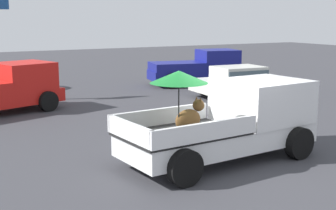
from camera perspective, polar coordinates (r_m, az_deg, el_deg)
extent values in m
plane|color=#38383D|center=(11.73, 6.24, -6.70)|extent=(80.00, 80.00, 0.00)
cylinder|color=black|center=(13.45, 9.35, -2.74)|extent=(0.82, 0.34, 0.80)
cylinder|color=black|center=(12.14, 15.66, -4.48)|extent=(0.82, 0.34, 0.80)
cylinder|color=black|center=(11.43, -3.69, -5.04)|extent=(0.82, 0.34, 0.80)
cylinder|color=black|center=(9.85, 2.06, -7.63)|extent=(0.82, 0.34, 0.80)
cube|color=white|center=(11.57, 6.30, -4.01)|extent=(5.13, 2.20, 0.50)
cube|color=white|center=(12.33, 11.38, 0.52)|extent=(2.25, 2.03, 1.08)
cube|color=#4C606B|center=(13.02, 14.54, 1.81)|extent=(0.20, 1.72, 0.64)
cube|color=black|center=(10.82, 1.64, -3.45)|extent=(2.94, 2.06, 0.06)
cube|color=white|center=(11.51, -1.00, -1.41)|extent=(2.80, 0.33, 0.40)
cube|color=white|center=(10.05, 4.67, -3.24)|extent=(2.80, 0.33, 0.40)
cube|color=white|center=(10.07, -4.66, -3.21)|extent=(0.25, 1.84, 0.40)
ellipsoid|color=brown|center=(10.84, 2.45, -1.86)|extent=(0.70, 0.37, 0.52)
sphere|color=brown|center=(10.95, 3.73, -0.03)|extent=(0.30, 0.30, 0.28)
cone|color=brown|center=(10.99, 3.49, 0.75)|extent=(0.10, 0.10, 0.12)
cone|color=brown|center=(10.87, 4.00, 0.63)|extent=(0.10, 0.10, 0.12)
cylinder|color=black|center=(10.59, 1.32, -0.30)|extent=(0.03, 0.03, 1.19)
cone|color=#19722D|center=(10.48, 1.33, 3.45)|extent=(1.42, 1.42, 0.28)
cylinder|color=black|center=(25.88, 6.01, 3.73)|extent=(0.80, 0.41, 0.76)
cylinder|color=black|center=(24.15, 7.75, 3.20)|extent=(0.80, 0.41, 0.76)
cylinder|color=black|center=(24.83, -0.83, 3.50)|extent=(0.80, 0.41, 0.76)
cylinder|color=black|center=(23.02, 0.46, 2.93)|extent=(0.80, 0.41, 0.76)
cube|color=navy|center=(24.40, 3.40, 3.75)|extent=(5.07, 2.77, 0.50)
cube|color=navy|center=(24.75, 6.05, 5.56)|extent=(2.24, 2.16, 1.00)
cube|color=navy|center=(24.02, 1.17, 4.74)|extent=(3.02, 2.33, 0.40)
cylinder|color=black|center=(19.70, -17.31, 1.12)|extent=(0.80, 0.48, 0.76)
cylinder|color=black|center=(18.08, -14.36, 0.45)|extent=(0.80, 0.48, 0.76)
cube|color=red|center=(18.56, -17.11, 3.44)|extent=(2.35, 2.29, 1.00)
cylinder|color=black|center=(22.66, 10.33, 2.50)|extent=(0.67, 0.26, 0.66)
cylinder|color=black|center=(21.28, 13.09, 1.87)|extent=(0.67, 0.26, 0.66)
cylinder|color=black|center=(21.21, 4.39, 2.09)|extent=(0.67, 0.26, 0.66)
cylinder|color=black|center=(19.72, 6.92, 1.39)|extent=(0.67, 0.26, 0.66)
cube|color=silver|center=(21.15, 8.76, 2.58)|extent=(4.40, 2.01, 0.52)
cube|color=silver|center=(21.03, 8.57, 3.91)|extent=(2.19, 1.72, 0.56)
cube|color=#4C606B|center=(21.03, 8.57, 3.91)|extent=(2.14, 1.80, 0.32)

